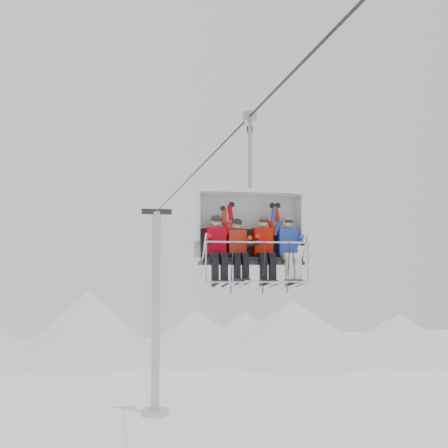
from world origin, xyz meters
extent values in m
cone|color=white|center=(-5.00, 44.00, 3.50)|extent=(16.00, 16.00, 7.00)
cone|color=white|center=(6.00, 43.00, 2.50)|extent=(14.00, 14.00, 5.00)
cone|color=white|center=(16.00, 41.00, 3.00)|extent=(18.00, 18.00, 6.00)
cone|color=white|center=(27.00, 39.00, 2.25)|extent=(16.00, 16.00, 4.50)
cone|color=white|center=(12.00, 46.00, 2.25)|extent=(12.00, 12.00, 4.50)
cylinder|color=#B1B4B8|center=(0.00, 22.00, 6.65)|extent=(0.56, 0.56, 13.30)
cylinder|color=#B1B4B8|center=(0.00, 22.00, 0.15)|extent=(1.80, 1.80, 0.30)
cube|color=#29292E|center=(0.00, 22.00, 13.30)|extent=(2.00, 0.35, 0.35)
cylinder|color=#29292E|center=(0.00, 0.00, 13.30)|extent=(0.06, 50.00, 0.06)
cube|color=black|center=(0.00, -3.04, 9.95)|extent=(2.27, 0.55, 0.10)
cube|color=black|center=(0.00, -2.78, 10.33)|extent=(2.27, 0.10, 0.66)
cube|color=#29292E|center=(0.00, -3.04, 9.86)|extent=(2.37, 0.60, 0.08)
cube|color=silver|center=(0.00, -2.56, 10.74)|extent=(2.53, 0.10, 1.51)
cube|color=silver|center=(0.00, -2.96, 11.50)|extent=(2.53, 0.90, 0.10)
cylinder|color=#BBBBBF|center=(0.00, -3.59, 10.32)|extent=(2.31, 0.04, 0.04)
cylinder|color=#BBBBBF|center=(0.00, -3.66, 9.45)|extent=(2.31, 0.04, 0.04)
cylinder|color=#989AA0|center=(0.00, -2.94, 12.40)|extent=(0.10, 0.10, 1.80)
cube|color=#989AA0|center=(0.00, -2.94, 13.30)|extent=(0.30, 0.18, 0.22)
cube|color=red|center=(-0.82, -3.00, 10.35)|extent=(0.43, 0.29, 0.64)
sphere|color=tan|center=(-0.82, -3.04, 10.80)|extent=(0.24, 0.24, 0.24)
cube|color=black|center=(-0.92, -3.44, 9.74)|extent=(0.14, 0.15, 0.52)
cube|color=black|center=(-0.72, -3.44, 9.74)|extent=(0.14, 0.15, 0.52)
cube|color=silver|center=(-0.92, -3.54, 9.34)|extent=(0.10, 1.69, 0.26)
cube|color=silver|center=(-0.72, -3.54, 9.34)|extent=(0.10, 1.69, 0.26)
cube|color=red|center=(-0.33, -3.00, 10.32)|extent=(0.40, 0.27, 0.59)
sphere|color=tan|center=(-0.33, -3.04, 10.74)|extent=(0.22, 0.22, 0.22)
cube|color=black|center=(-0.43, -3.44, 9.76)|extent=(0.13, 0.15, 0.48)
cube|color=black|center=(-0.24, -3.44, 9.76)|extent=(0.13, 0.15, 0.48)
cube|color=silver|center=(-0.43, -3.54, 9.38)|extent=(0.09, 1.69, 0.26)
cube|color=silver|center=(-0.24, -3.54, 9.38)|extent=(0.09, 1.69, 0.26)
cube|color=red|center=(0.28, -3.00, 10.35)|extent=(0.43, 0.29, 0.64)
sphere|color=tan|center=(0.28, -3.04, 10.80)|extent=(0.24, 0.24, 0.24)
cube|color=black|center=(0.18, -3.44, 9.74)|extent=(0.14, 0.15, 0.52)
cube|color=black|center=(0.38, -3.44, 9.74)|extent=(0.14, 0.15, 0.52)
cube|color=silver|center=(0.18, -3.54, 9.34)|extent=(0.10, 1.69, 0.26)
cube|color=silver|center=(0.38, -3.54, 9.34)|extent=(0.10, 1.69, 0.26)
cube|color=#2847AB|center=(0.87, -3.00, 10.35)|extent=(0.43, 0.29, 0.64)
sphere|color=tan|center=(0.87, -3.04, 10.80)|extent=(0.24, 0.24, 0.24)
cube|color=beige|center=(0.77, -3.44, 9.74)|extent=(0.14, 0.15, 0.52)
cube|color=beige|center=(0.97, -3.44, 9.74)|extent=(0.14, 0.15, 0.52)
cube|color=silver|center=(0.77, -3.54, 9.34)|extent=(0.10, 1.69, 0.26)
cube|color=silver|center=(0.97, -3.54, 9.34)|extent=(0.10, 1.69, 0.26)
camera|label=1|loc=(-3.24, -15.49, 9.86)|focal=45.00mm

